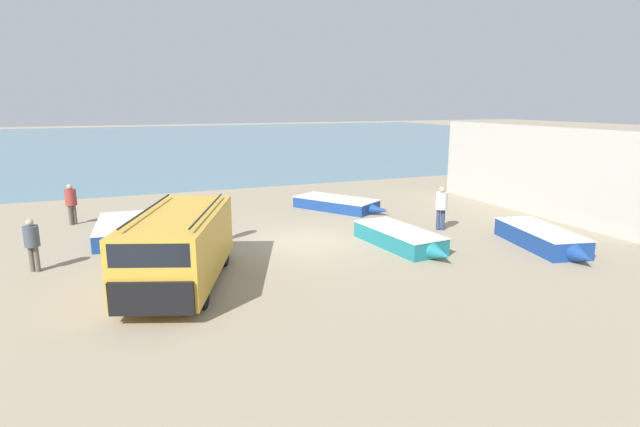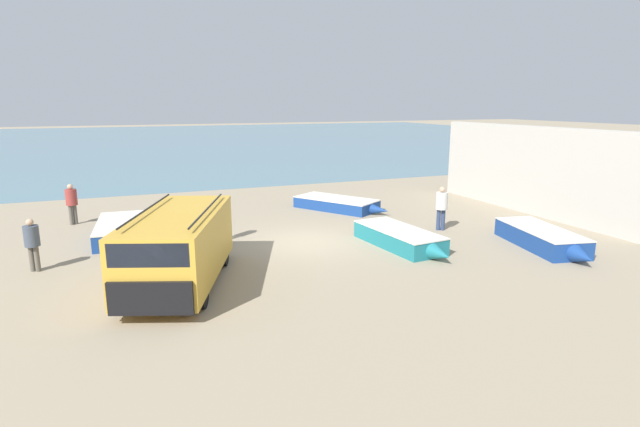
% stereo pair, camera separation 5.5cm
% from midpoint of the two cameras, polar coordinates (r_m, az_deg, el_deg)
% --- Properties ---
extents(ground_plane, '(200.00, 200.00, 0.00)m').
position_cam_midpoint_polar(ground_plane, '(17.75, -1.50, -3.32)').
color(ground_plane, gray).
extents(sea_water, '(120.00, 80.00, 0.01)m').
position_cam_midpoint_polar(sea_water, '(68.43, -17.08, 8.01)').
color(sea_water, slate).
rests_on(sea_water, ground_plane).
extents(harbor_wall, '(0.50, 11.21, 3.85)m').
position_cam_midpoint_polar(harbor_wall, '(24.22, 22.95, 4.63)').
color(harbor_wall, '#BCB7AD').
rests_on(harbor_wall, ground_plane).
extents(parked_van, '(3.73, 5.64, 2.13)m').
position_cam_midpoint_polar(parked_van, '(13.93, -15.70, -3.53)').
color(parked_van, gold).
rests_on(parked_van, ground_plane).
extents(fishing_rowboat_0, '(1.91, 4.71, 0.60)m').
position_cam_midpoint_polar(fishing_rowboat_0, '(19.53, -21.69, -1.84)').
color(fishing_rowboat_0, navy).
rests_on(fishing_rowboat_0, ground_plane).
extents(fishing_rowboat_1, '(2.16, 4.50, 0.64)m').
position_cam_midpoint_polar(fishing_rowboat_1, '(18.67, 24.22, -2.63)').
color(fishing_rowboat_1, navy).
rests_on(fishing_rowboat_1, ground_plane).
extents(fishing_rowboat_2, '(3.45, 4.47, 0.52)m').
position_cam_midpoint_polar(fishing_rowboat_2, '(23.11, 2.17, 1.11)').
color(fishing_rowboat_2, navy).
rests_on(fishing_rowboat_2, ground_plane).
extents(fishing_rowboat_3, '(1.80, 4.43, 0.60)m').
position_cam_midpoint_polar(fishing_rowboat_3, '(17.39, 9.34, -2.81)').
color(fishing_rowboat_3, '#1E757F').
rests_on(fishing_rowboat_3, ground_plane).
extents(fisherman_0, '(0.42, 0.42, 1.61)m').
position_cam_midpoint_polar(fisherman_0, '(18.12, -10.96, -0.08)').
color(fisherman_0, '#5B564C').
rests_on(fisherman_0, ground_plane).
extents(fisherman_1, '(0.42, 0.42, 1.59)m').
position_cam_midpoint_polar(fisherman_1, '(16.76, -29.97, -2.65)').
color(fisherman_1, '#5B564C').
rests_on(fisherman_1, ground_plane).
extents(fisherman_2, '(0.44, 0.44, 1.66)m').
position_cam_midpoint_polar(fisherman_2, '(22.48, -26.46, 1.35)').
color(fisherman_2, '#5B564C').
rests_on(fisherman_2, ground_plane).
extents(fisherman_3, '(0.45, 0.45, 1.71)m').
position_cam_midpoint_polar(fisherman_3, '(19.78, 13.80, 1.03)').
color(fisherman_3, navy).
rests_on(fisherman_3, ground_plane).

